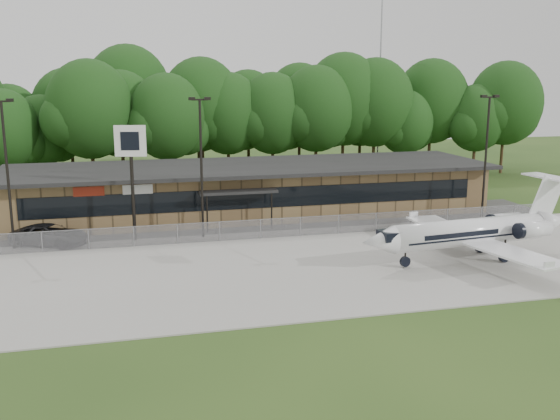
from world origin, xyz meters
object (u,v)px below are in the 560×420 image
object	(u,v)px
business_jet	(475,232)
pole_sign	(131,153)
suv	(50,235)
terminal	(249,189)

from	to	relation	value
business_jet	pole_sign	distance (m)	23.94
business_jet	pole_sign	size ratio (longest dim) A/B	1.86
business_jet	suv	distance (m)	28.95
terminal	suv	xyz separation A→B (m)	(-15.69, -6.90, -1.43)
terminal	pole_sign	bearing A→B (deg)	-144.15
terminal	business_jet	xyz separation A→B (m)	(11.22, -17.51, -0.31)
terminal	pole_sign	world-z (taller)	pole_sign
pole_sign	business_jet	bearing A→B (deg)	-14.15
terminal	suv	world-z (taller)	terminal
terminal	business_jet	bearing A→B (deg)	-57.35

